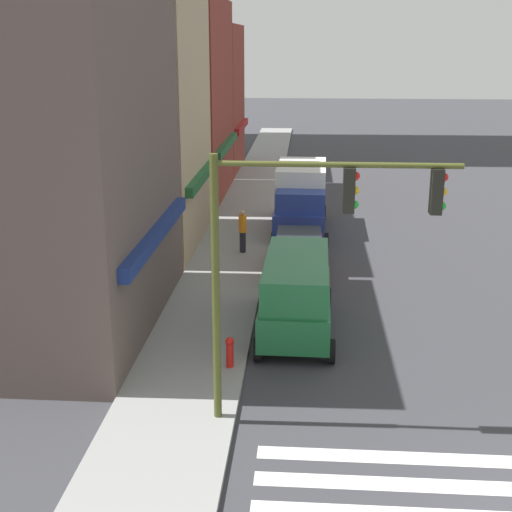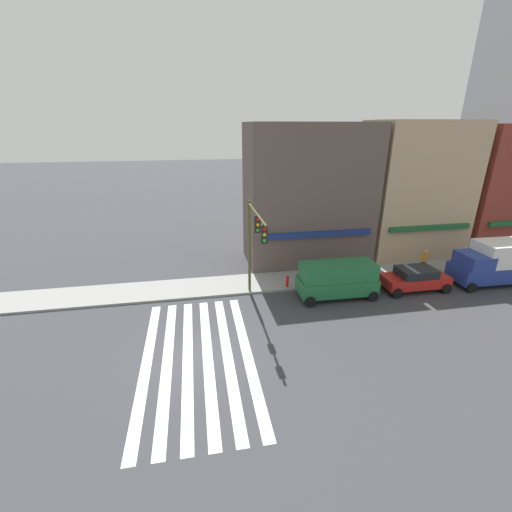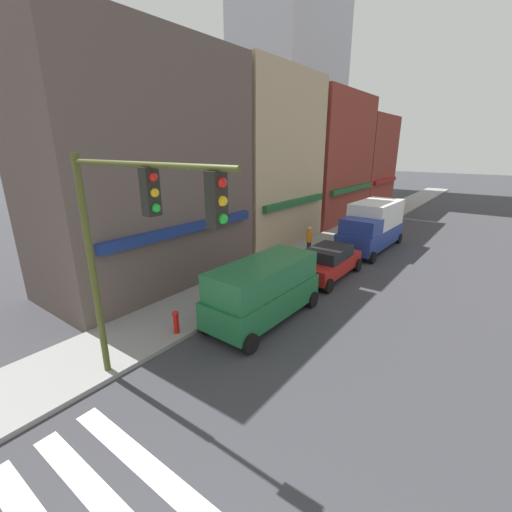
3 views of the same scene
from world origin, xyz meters
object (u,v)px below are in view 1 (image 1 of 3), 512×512
(box_truck_blue, at_px, (301,198))
(fire_hydrant, at_px, (230,351))
(sedan_red, at_px, (299,253))
(pedestrian_orange_vest, at_px, (243,230))
(traffic_signal, at_px, (303,235))
(van_green, at_px, (296,292))

(box_truck_blue, height_order, fire_hydrant, box_truck_blue)
(sedan_red, relative_size, pedestrian_orange_vest, 2.49)
(sedan_red, distance_m, pedestrian_orange_vest, 3.24)
(sedan_red, bearing_deg, box_truck_blue, -0.18)
(pedestrian_orange_vest, relative_size, fire_hydrant, 2.10)
(sedan_red, height_order, pedestrian_orange_vest, pedestrian_orange_vest)
(sedan_red, distance_m, fire_hydrant, 8.64)
(sedan_red, xyz_separation_m, fire_hydrant, (-8.46, 1.70, -0.23))
(traffic_signal, xyz_separation_m, van_green, (5.45, 0.19, -3.25))
(traffic_signal, xyz_separation_m, sedan_red, (11.07, 0.19, -3.70))
(van_green, height_order, pedestrian_orange_vest, van_green)
(van_green, bearing_deg, fire_hydrant, 150.17)
(traffic_signal, distance_m, sedan_red, 11.67)
(van_green, distance_m, box_truck_blue, 11.96)
(traffic_signal, relative_size, fire_hydrant, 7.41)
(van_green, bearing_deg, box_truck_blue, 1.09)
(van_green, xyz_separation_m, sedan_red, (5.63, 0.00, -0.44))
(fire_hydrant, bearing_deg, sedan_red, -11.36)
(box_truck_blue, bearing_deg, traffic_signal, -178.10)
(box_truck_blue, distance_m, pedestrian_orange_vest, 4.72)
(fire_hydrant, bearing_deg, box_truck_blue, -6.56)
(pedestrian_orange_vest, bearing_deg, fire_hydrant, 67.84)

